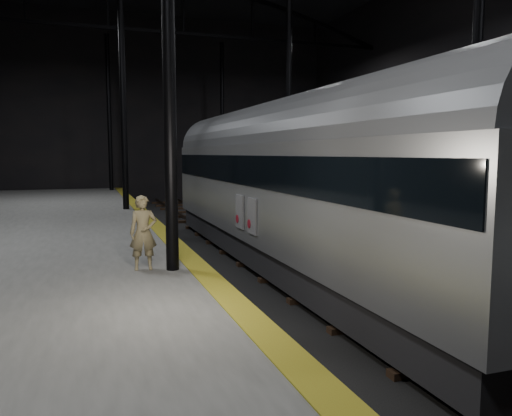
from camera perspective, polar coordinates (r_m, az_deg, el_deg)
name	(u,v)px	position (r m, az deg, el deg)	size (l,w,h in m)	color
ground	(274,264)	(15.56, 2.07, -6.37)	(44.00, 44.00, 0.00)	black
platform_left	(5,265)	(14.60, -26.73, -5.88)	(9.00, 43.80, 1.00)	#525250
platform_right	(470,235)	(19.42, 23.22, -2.85)	(9.00, 43.80, 1.00)	#525250
tactile_strip	(168,237)	(14.54, -9.98, -3.33)	(0.50, 43.80, 0.01)	olive
track	(274,261)	(15.55, 2.07, -6.13)	(2.40, 43.00, 0.24)	#3F3328
train	(286,178)	(14.33, 3.46, 3.42)	(2.71, 18.08, 4.83)	#929499
woman	(143,233)	(10.56, -12.76, -2.77)	(0.56, 0.37, 1.54)	#928259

